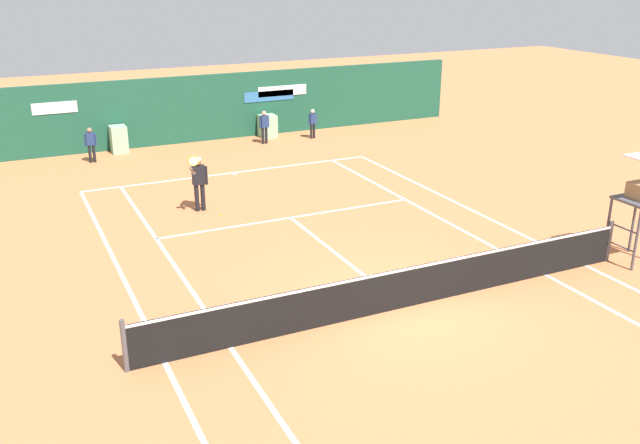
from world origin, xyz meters
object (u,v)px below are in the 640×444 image
(player_on_baseline, at_px, (199,179))
(ball_kid_right_post, at_px, (313,122))
(tennis_ball_near_service_line, at_px, (221,215))
(ball_kid_left_post, at_px, (91,143))
(ball_kid_centre_post, at_px, (264,125))

(player_on_baseline, height_order, ball_kid_right_post, player_on_baseline)
(tennis_ball_near_service_line, bearing_deg, ball_kid_right_post, 49.85)
(player_on_baseline, xyz_separation_m, ball_kid_left_post, (-2.14, 7.19, -0.23))
(ball_kid_centre_post, height_order, tennis_ball_near_service_line, ball_kid_centre_post)
(ball_kid_left_post, bearing_deg, player_on_baseline, 113.46)
(ball_kid_right_post, height_order, ball_kid_centre_post, ball_kid_centre_post)
(player_on_baseline, bearing_deg, ball_kid_left_post, -69.54)
(ball_kid_right_post, xyz_separation_m, ball_kid_centre_post, (-2.23, 0.00, 0.06))
(ball_kid_right_post, relative_size, tennis_ball_near_service_line, 18.72)
(ball_kid_left_post, height_order, ball_kid_centre_post, ball_kid_centre_post)
(player_on_baseline, relative_size, ball_kid_right_post, 1.48)
(ball_kid_right_post, bearing_deg, player_on_baseline, 36.58)
(player_on_baseline, height_order, ball_kid_left_post, player_on_baseline)
(ball_kid_left_post, bearing_deg, ball_kid_centre_post, -173.12)
(ball_kid_centre_post, distance_m, tennis_ball_near_service_line, 9.11)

